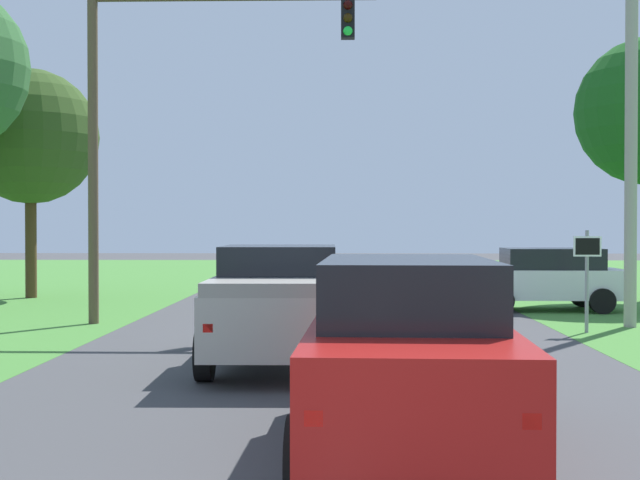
# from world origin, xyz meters

# --- Properties ---
(ground_plane) EXTENTS (120.00, 120.00, 0.00)m
(ground_plane) POSITION_xyz_m (0.00, 9.49, 0.00)
(ground_plane) COLOR #424244
(red_suv_near) EXTENTS (2.28, 4.93, 1.98)m
(red_suv_near) POSITION_xyz_m (0.82, 4.83, 1.04)
(red_suv_near) COLOR #9E1411
(red_suv_near) RESTS_ON ground_plane
(pickup_truck_lead) EXTENTS (2.39, 5.22, 1.99)m
(pickup_truck_lead) POSITION_xyz_m (-0.88, 10.30, 1.01)
(pickup_truck_lead) COLOR #B7B2A8
(pickup_truck_lead) RESTS_ON ground_plane
(traffic_light) EXTENTS (6.83, 0.40, 8.32)m
(traffic_light) POSITION_xyz_m (-4.11, 16.22, 5.40)
(traffic_light) COLOR brown
(traffic_light) RESTS_ON ground_plane
(keep_moving_sign) EXTENTS (0.60, 0.09, 2.23)m
(keep_moving_sign) POSITION_xyz_m (5.47, 14.78, 1.43)
(keep_moving_sign) COLOR gray
(keep_moving_sign) RESTS_ON ground_plane
(crossing_suv_far) EXTENTS (4.30, 2.22, 1.71)m
(crossing_suv_far) POSITION_xyz_m (5.76, 19.78, 0.90)
(crossing_suv_far) COLOR silver
(crossing_suv_far) RESTS_ON ground_plane
(utility_pole_right) EXTENTS (0.28, 0.28, 9.39)m
(utility_pole_right) POSITION_xyz_m (6.76, 15.86, 4.69)
(utility_pole_right) COLOR #9E998E
(utility_pole_right) RESTS_ON ground_plane
(extra_tree_1) EXTENTS (4.35, 4.35, 7.40)m
(extra_tree_1) POSITION_xyz_m (-9.92, 23.46, 5.20)
(extra_tree_1) COLOR #4C351E
(extra_tree_1) RESTS_ON ground_plane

